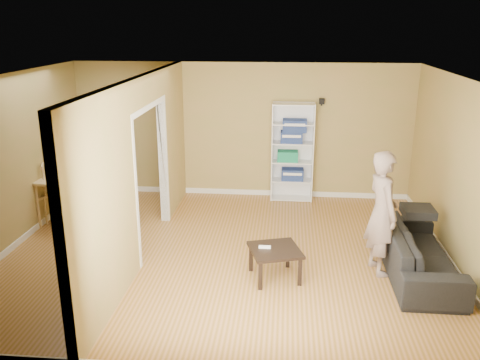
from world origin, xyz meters
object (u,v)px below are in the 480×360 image
Objects in this scene: person at (383,202)px; coffee_table at (275,253)px; sofa at (419,245)px; chair_far at (101,186)px; chair_near at (73,210)px; dining_table at (79,183)px; bookshelf at (292,152)px; chair_left at (35,194)px.

person reaches higher than coffee_table.
chair_far is at bearing 69.15° from sofa.
sofa is at bearing 9.46° from coffee_table.
chair_near reaches higher than sofa.
sofa reaches higher than dining_table.
chair_left is (-4.37, -1.66, -0.42)m from bookshelf.
bookshelf is 2.94× the size of coffee_table.
person reaches higher than bookshelf.
bookshelf is at bearing 30.49° from sofa.
bookshelf reaches higher than chair_near.
chair_left is (-4.14, 1.61, 0.16)m from coffee_table.
dining_table is at bearing 97.65° from chair_near.
chair_far is (0.90, 0.72, -0.07)m from chair_left.
person is at bearing -67.95° from bookshelf.
dining_table is (-3.58, -1.61, -0.22)m from bookshelf.
bookshelf is at bearing 85.99° from coffee_table.
sofa is 5.26m from chair_near.
person is 1.95× the size of chair_left.
bookshelf is 4.69m from chair_left.
bookshelf reaches higher than coffee_table.
chair_far is (-3.47, -0.94, -0.49)m from bookshelf.
chair_left is at bearing -159.16° from bookshelf.
chair_far is (-4.66, 1.99, -0.56)m from person.
bookshelf is at bearing 24.24° from dining_table.
bookshelf reaches higher than dining_table.
chair_left is at bearing 158.71° from coffee_table.
sofa is 1.06× the size of person.
dining_table is 1.43× the size of chair_near.
chair_left reaches higher than sofa.
sofa is at bearing -14.19° from dining_table.
coffee_table is 0.71× the size of chair_near.
coffee_table is 3.76m from dining_table.
chair_near is (0.89, -0.52, -0.07)m from chair_left.
chair_left reaches higher than dining_table.
bookshelf reaches higher than chair_left.
sofa is at bearing 148.72° from chair_far.
person is 5.72m from chair_left.
sofa is 3.36× the size of coffee_table.
chair_near reaches higher than dining_table.
chair_near is at bearing 81.91° from sofa.
person reaches higher than dining_table.
chair_left is at bearing 147.51° from chair_near.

